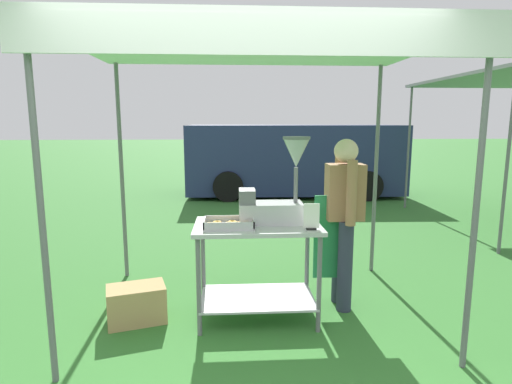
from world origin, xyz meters
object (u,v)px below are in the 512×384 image
object	(u,v)px
stall_canopy	(257,52)
supply_crate	(137,304)
donut_tray	(229,224)
van_navy	(293,159)
vendor	(343,215)
donut_cart	(257,252)
donut_fryer	(277,193)
menu_sign	(312,219)

from	to	relation	value
stall_canopy	supply_crate	bearing A→B (deg)	-174.71
donut_tray	van_navy	distance (m)	6.83
supply_crate	vendor	bearing A→B (deg)	6.48
supply_crate	van_navy	xyz separation A→B (m)	(2.37, 6.57, 0.71)
donut_cart	donut_fryer	bearing A→B (deg)	16.97
stall_canopy	menu_sign	bearing A→B (deg)	-36.10
stall_canopy	donut_fryer	distance (m)	1.22
stall_canopy	van_navy	bearing A→B (deg)	78.74
donut_tray	donut_fryer	size ratio (longest dim) A/B	0.57
vendor	van_navy	xyz separation A→B (m)	(0.47, 6.36, -0.03)
stall_canopy	menu_sign	xyz separation A→B (m)	(0.44, -0.32, -1.37)
donut_fryer	supply_crate	bearing A→B (deg)	-177.52
van_navy	supply_crate	bearing A→B (deg)	-109.80
donut_fryer	supply_crate	size ratio (longest dim) A/B	1.34
stall_canopy	donut_cart	xyz separation A→B (m)	(0.00, -0.10, -1.73)
donut_fryer	menu_sign	xyz separation A→B (m)	(0.26, -0.27, -0.17)
stall_canopy	donut_fryer	size ratio (longest dim) A/B	4.08
donut_cart	supply_crate	size ratio (longest dim) A/B	1.94
donut_cart	van_navy	size ratio (longest dim) A/B	0.21
donut_fryer	van_navy	distance (m)	6.62
stall_canopy	donut_tray	distance (m)	1.48
supply_crate	donut_tray	bearing A→B (deg)	-5.78
menu_sign	van_navy	size ratio (longest dim) A/B	0.04
stall_canopy	van_navy	distance (m)	6.76
supply_crate	donut_fryer	bearing A→B (deg)	2.48
donut_fryer	van_navy	world-z (taller)	van_navy
donut_cart	menu_sign	distance (m)	0.60
donut_cart	menu_sign	world-z (taller)	menu_sign
donut_tray	supply_crate	world-z (taller)	donut_tray
donut_tray	donut_fryer	bearing A→B (deg)	18.36
donut_tray	van_navy	bearing A→B (deg)	77.03
donut_tray	donut_fryer	xyz separation A→B (m)	(0.42, 0.14, 0.24)
vendor	supply_crate	world-z (taller)	vendor
stall_canopy	menu_sign	size ratio (longest dim) A/B	13.96
donut_cart	donut_tray	xyz separation A→B (m)	(-0.24, -0.09, 0.28)
donut_cart	van_navy	distance (m)	6.70
vendor	stall_canopy	bearing A→B (deg)	-171.96
stall_canopy	vendor	size ratio (longest dim) A/B	1.92
vendor	menu_sign	bearing A→B (deg)	-131.68
menu_sign	supply_crate	world-z (taller)	menu_sign
donut_tray	menu_sign	xyz separation A→B (m)	(0.68, -0.13, 0.07)
stall_canopy	donut_cart	distance (m)	1.73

